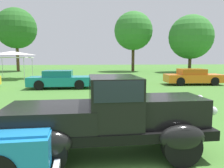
# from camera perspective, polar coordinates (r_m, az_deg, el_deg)

# --- Properties ---
(ground_plane) EXTENTS (120.00, 120.00, 0.00)m
(ground_plane) POSITION_cam_1_polar(r_m,az_deg,el_deg) (4.77, 6.12, -19.25)
(ground_plane) COLOR #42752D
(feature_pickup_truck) EXTENTS (4.37, 1.88, 1.70)m
(feature_pickup_truck) POSITION_cam_1_polar(r_m,az_deg,el_deg) (4.79, -0.43, -8.03)
(feature_pickup_truck) COLOR black
(feature_pickup_truck) RESTS_ON ground_plane
(show_car_teal) EXTENTS (4.30, 1.75, 1.22)m
(show_car_teal) POSITION_cam_1_polar(r_m,az_deg,el_deg) (15.44, -13.23, 1.13)
(show_car_teal) COLOR teal
(show_car_teal) RESTS_ON ground_plane
(show_car_orange) EXTENTS (4.42, 1.93, 1.22)m
(show_car_orange) POSITION_cam_1_polar(r_m,az_deg,el_deg) (18.22, 20.23, 1.74)
(show_car_orange) COLOR orange
(show_car_orange) RESTS_ON ground_plane
(canopy_tent_left_field) EXTENTS (3.31, 3.31, 2.71)m
(canopy_tent_left_field) POSITION_cam_1_polar(r_m,az_deg,el_deg) (23.37, -24.48, 7.07)
(canopy_tent_left_field) COLOR #B7B7BC
(canopy_tent_left_field) RESTS_ON ground_plane
(treeline_far_left) EXTENTS (6.02, 6.02, 9.44)m
(treeline_far_left) POSITION_cam_1_polar(r_m,az_deg,el_deg) (36.91, -23.53, 13.04)
(treeline_far_left) COLOR brown
(treeline_far_left) RESTS_ON ground_plane
(treeline_mid_left) EXTENTS (5.73, 5.73, 8.91)m
(treeline_mid_left) POSITION_cam_1_polar(r_m,az_deg,el_deg) (34.06, 5.53, 13.48)
(treeline_mid_left) COLOR #47331E
(treeline_mid_left) RESTS_ON ground_plane
(treeline_center) EXTENTS (6.15, 6.15, 8.02)m
(treeline_center) POSITION_cam_1_polar(r_m,az_deg,el_deg) (33.49, 19.71, 11.35)
(treeline_center) COLOR #47331E
(treeline_center) RESTS_ON ground_plane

